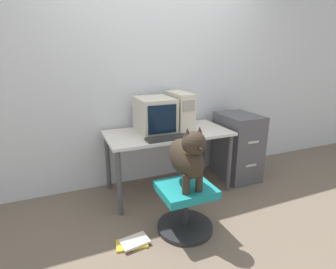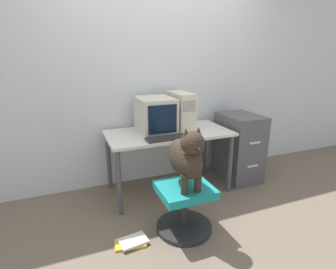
# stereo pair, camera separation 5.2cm
# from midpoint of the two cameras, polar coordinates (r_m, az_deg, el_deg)

# --- Properties ---
(ground_plane) EXTENTS (12.00, 12.00, 0.00)m
(ground_plane) POSITION_cam_midpoint_polar(r_m,az_deg,el_deg) (2.88, 2.20, -14.76)
(ground_plane) COLOR #6B5B4C
(wall_back) EXTENTS (8.00, 0.05, 2.60)m
(wall_back) POSITION_cam_midpoint_polar(r_m,az_deg,el_deg) (3.15, -3.44, 13.05)
(wall_back) COLOR silver
(wall_back) RESTS_ON ground_plane
(desk) EXTENTS (1.36, 0.68, 0.70)m
(desk) POSITION_cam_midpoint_polar(r_m,az_deg,el_deg) (2.90, -0.51, -0.97)
(desk) COLOR silver
(desk) RESTS_ON ground_plane
(crt_monitor) EXTENTS (0.37, 0.46, 0.37)m
(crt_monitor) POSITION_cam_midpoint_polar(r_m,az_deg,el_deg) (2.84, -3.46, 4.28)
(crt_monitor) COLOR beige
(crt_monitor) RESTS_ON desk
(pc_tower) EXTENTS (0.18, 0.45, 0.41)m
(pc_tower) POSITION_cam_midpoint_polar(r_m,az_deg,el_deg) (2.98, 2.05, 5.25)
(pc_tower) COLOR beige
(pc_tower) RESTS_ON desk
(keyboard) EXTENTS (0.45, 0.14, 0.03)m
(keyboard) POSITION_cam_midpoint_polar(r_m,az_deg,el_deg) (2.61, -0.60, -0.76)
(keyboard) COLOR #2D2D2D
(keyboard) RESTS_ON desk
(computer_mouse) EXTENTS (0.07, 0.04, 0.03)m
(computer_mouse) POSITION_cam_midpoint_polar(r_m,az_deg,el_deg) (2.72, 5.42, -0.03)
(computer_mouse) COLOR silver
(computer_mouse) RESTS_ON desk
(office_chair) EXTENTS (0.50, 0.50, 0.43)m
(office_chair) POSITION_cam_midpoint_polar(r_m,az_deg,el_deg) (2.40, 3.15, -15.28)
(office_chair) COLOR #262628
(office_chair) RESTS_ON ground_plane
(dog) EXTENTS (0.22, 0.52, 0.55)m
(dog) POSITION_cam_midpoint_polar(r_m,az_deg,el_deg) (2.17, 3.54, -4.67)
(dog) COLOR #33281E
(dog) RESTS_ON office_chair
(filing_cabinet) EXTENTS (0.42, 0.57, 0.82)m
(filing_cabinet) POSITION_cam_midpoint_polar(r_m,az_deg,el_deg) (3.39, 14.41, -2.55)
(filing_cabinet) COLOR #4C4C51
(filing_cabinet) RESTS_ON ground_plane
(book_stack_floor) EXTENTS (0.28, 0.18, 0.04)m
(book_stack_floor) POSITION_cam_midpoint_polar(r_m,az_deg,el_deg) (2.37, -8.25, -22.26)
(book_stack_floor) COLOR gold
(book_stack_floor) RESTS_ON ground_plane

